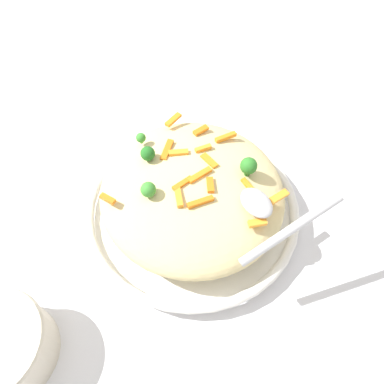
# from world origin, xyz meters

# --- Properties ---
(ground_plane) EXTENTS (2.40, 2.40, 0.00)m
(ground_plane) POSITION_xyz_m (0.00, 0.00, 0.00)
(ground_plane) COLOR silver
(serving_bowl) EXTENTS (0.37, 0.37, 0.04)m
(serving_bowl) POSITION_xyz_m (0.00, 0.00, 0.02)
(serving_bowl) COLOR white
(serving_bowl) RESTS_ON ground_plane
(pasta_mound) EXTENTS (0.31, 0.30, 0.09)m
(pasta_mound) POSITION_xyz_m (0.00, 0.00, 0.07)
(pasta_mound) COLOR #DBC689
(pasta_mound) RESTS_ON serving_bowl
(carrot_piece_0) EXTENTS (0.03, 0.02, 0.01)m
(carrot_piece_0) POSITION_xyz_m (0.03, 0.13, 0.11)
(carrot_piece_0) COLOR orange
(carrot_piece_0) RESTS_ON pasta_mound
(carrot_piece_1) EXTENTS (0.02, 0.04, 0.01)m
(carrot_piece_1) POSITION_xyz_m (-0.05, 0.02, 0.12)
(carrot_piece_1) COLOR orange
(carrot_piece_1) RESTS_ON pasta_mound
(carrot_piece_2) EXTENTS (0.03, 0.01, 0.01)m
(carrot_piece_2) POSITION_xyz_m (-0.06, -0.06, 0.11)
(carrot_piece_2) COLOR orange
(carrot_piece_2) RESTS_ON pasta_mound
(carrot_piece_3) EXTENTS (0.03, 0.01, 0.01)m
(carrot_piece_3) POSITION_xyz_m (0.01, -0.04, 0.12)
(carrot_piece_3) COLOR orange
(carrot_piece_3) RESTS_ON pasta_mound
(carrot_piece_4) EXTENTS (0.02, 0.03, 0.01)m
(carrot_piece_4) POSITION_xyz_m (-0.12, -0.04, 0.11)
(carrot_piece_4) COLOR orange
(carrot_piece_4) RESTS_ON pasta_mound
(carrot_piece_5) EXTENTS (0.03, 0.02, 0.01)m
(carrot_piece_5) POSITION_xyz_m (-0.03, -0.01, 0.12)
(carrot_piece_5) COLOR orange
(carrot_piece_5) RESTS_ON pasta_mound
(carrot_piece_6) EXTENTS (0.01, 0.04, 0.01)m
(carrot_piece_6) POSITION_xyz_m (-0.01, 0.02, 0.12)
(carrot_piece_6) COLOR orange
(carrot_piece_6) RESTS_ON pasta_mound
(carrot_piece_7) EXTENTS (0.01, 0.04, 0.01)m
(carrot_piece_7) POSITION_xyz_m (0.04, -0.09, 0.11)
(carrot_piece_7) COLOR orange
(carrot_piece_7) RESTS_ON pasta_mound
(carrot_piece_8) EXTENTS (0.04, 0.04, 0.01)m
(carrot_piece_8) POSITION_xyz_m (0.07, 0.01, 0.11)
(carrot_piece_8) COLOR orange
(carrot_piece_8) RESTS_ON pasta_mound
(carrot_piece_9) EXTENTS (0.01, 0.03, 0.01)m
(carrot_piece_9) POSITION_xyz_m (0.08, -0.07, 0.11)
(carrot_piece_9) COLOR orange
(carrot_piece_9) RESTS_ON pasta_mound
(carrot_piece_10) EXTENTS (0.01, 0.03, 0.01)m
(carrot_piece_10) POSITION_xyz_m (0.04, -0.04, 0.12)
(carrot_piece_10) COLOR orange
(carrot_piece_10) RESTS_ON pasta_mound
(carrot_piece_11) EXTENTS (0.04, 0.02, 0.01)m
(carrot_piece_11) POSITION_xyz_m (-0.02, 0.04, 0.12)
(carrot_piece_11) COLOR orange
(carrot_piece_11) RESTS_ON pasta_mound
(carrot_piece_12) EXTENTS (0.01, 0.04, 0.01)m
(carrot_piece_12) POSITION_xyz_m (-0.10, -0.09, 0.11)
(carrot_piece_12) COLOR orange
(carrot_piece_12) RESTS_ON pasta_mound
(carrot_piece_13) EXTENTS (0.02, 0.03, 0.01)m
(carrot_piece_13) POSITION_xyz_m (0.05, -0.01, 0.12)
(carrot_piece_13) COLOR orange
(carrot_piece_13) RESTS_ON pasta_mound
(carrot_piece_14) EXTENTS (0.01, 0.04, 0.01)m
(carrot_piece_14) POSITION_xyz_m (-0.01, -0.01, 0.12)
(carrot_piece_14) COLOR orange
(carrot_piece_14) RESTS_ON pasta_mound
(carrot_piece_15) EXTENTS (0.02, 0.04, 0.01)m
(carrot_piece_15) POSITION_xyz_m (0.13, -0.04, 0.11)
(carrot_piece_15) COLOR orange
(carrot_piece_15) RESTS_ON pasta_mound
(broccoli_floret_0) EXTENTS (0.02, 0.02, 0.02)m
(broccoli_floret_0) POSITION_xyz_m (0.11, 0.03, 0.12)
(broccoli_floret_0) COLOR #377928
(broccoli_floret_0) RESTS_ON pasta_mound
(broccoli_floret_1) EXTENTS (0.02, 0.02, 0.03)m
(broccoli_floret_1) POSITION_xyz_m (0.01, 0.07, 0.12)
(broccoli_floret_1) COLOR #377928
(broccoli_floret_1) RESTS_ON pasta_mound
(broccoli_floret_2) EXTENTS (0.02, 0.02, 0.03)m
(broccoli_floret_2) POSITION_xyz_m (0.07, 0.04, 0.12)
(broccoli_floret_2) COLOR #205B1C
(broccoli_floret_2) RESTS_ON pasta_mound
(broccoli_floret_3) EXTENTS (0.03, 0.03, 0.03)m
(broccoli_floret_3) POSITION_xyz_m (-0.04, -0.08, 0.13)
(broccoli_floret_3) COLOR #296820
(broccoli_floret_3) RESTS_ON pasta_mound
(serving_spoon) EXTENTS (0.11, 0.14, 0.08)m
(serving_spoon) POSITION_xyz_m (-0.12, -0.05, 0.13)
(serving_spoon) COLOR #B7B7BC
(serving_spoon) RESTS_ON pasta_mound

